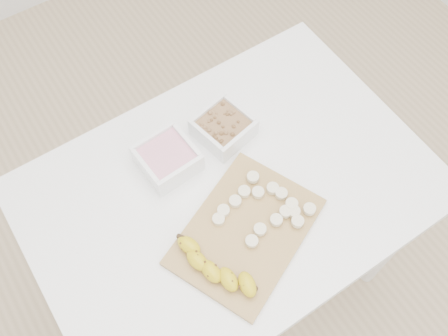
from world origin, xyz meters
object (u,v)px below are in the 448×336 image
cutting_board (246,232)px  bowl_yogurt (167,158)px  table (230,204)px  banana (218,268)px  bowl_granola (224,127)px

cutting_board → bowl_yogurt: bearing=102.5°
table → banana: 0.25m
table → bowl_granola: size_ratio=6.50×
bowl_yogurt → cutting_board: (0.06, -0.26, -0.02)m
cutting_board → banana: (-0.11, -0.05, 0.03)m
banana → table: bearing=37.8°
bowl_yogurt → table: bearing=-56.9°
cutting_board → banana: size_ratio=1.67×
banana → bowl_granola: bearing=43.9°
bowl_granola → table: bearing=-117.2°
bowl_yogurt → banana: bearing=-99.4°
table → banana: size_ratio=4.78×
bowl_granola → banana: bearing=-125.5°
bowl_granola → cutting_board: bearing=-112.8°
banana → bowl_yogurt: bearing=70.1°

